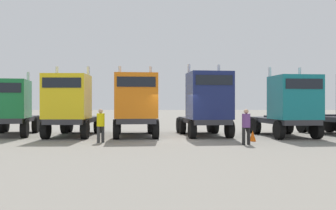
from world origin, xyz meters
TOP-DOWN VIEW (x-y plane):
  - ground at (0.00, 0.00)m, footprint 200.00×200.00m
  - semi_truck_green at (-10.06, 2.06)m, footprint 3.60×6.47m
  - semi_truck_yellow at (-6.15, 1.39)m, footprint 2.59×6.37m
  - semi_truck_orange at (-2.29, 1.39)m, footprint 3.14×6.21m
  - semi_truck_navy at (1.99, 1.62)m, footprint 3.20×5.92m
  - semi_truck_teal at (6.79, 1.11)m, footprint 3.16×6.20m
  - visitor_in_hivis at (-3.83, -1.63)m, footprint 0.56×0.56m
  - visitor_with_camera at (3.39, -2.65)m, footprint 0.51×0.51m
  - traffic_cone_far at (4.11, -0.99)m, footprint 0.36×0.36m

SIDE VIEW (x-z plane):
  - ground at x=0.00m, z-range 0.00..0.00m
  - traffic_cone_far at x=4.11m, z-range 0.00..0.57m
  - visitor_in_hivis at x=-3.83m, z-range 0.14..1.86m
  - visitor_with_camera at x=3.39m, z-range 0.14..1.87m
  - semi_truck_green at x=-10.06m, z-range -0.19..3.82m
  - semi_truck_teal at x=6.79m, z-range -0.24..3.95m
  - semi_truck_yellow at x=-6.15m, z-range -0.25..4.01m
  - semi_truck_orange at x=-2.29m, z-range -0.18..4.13m
  - semi_truck_navy at x=1.99m, z-range -0.22..4.21m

